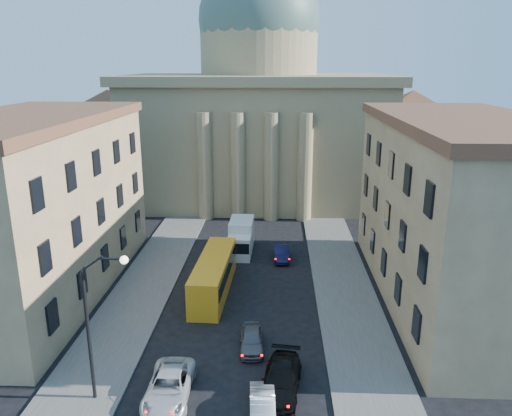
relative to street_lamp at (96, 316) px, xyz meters
The scene contains 13 objects.
sidewalk_left 11.38m from the street_lamp, 98.71° to the left, with size 5.00×60.00×0.15m, color #54504C.
sidewalk_right 19.14m from the street_lamp, 32.88° to the left, with size 5.00×60.00×0.15m, color #54504C.
church 48.43m from the street_lamp, 81.65° to the left, with size 68.02×28.76×36.60m.
building_left 17.36m from the street_lamp, 125.62° to the left, with size 11.60×26.60×14.70m.
building_right 27.84m from the street_lamp, 30.29° to the left, with size 11.60×26.60×14.70m.
street_lamp is the anchor object (origin of this frame).
car_right_near 10.23m from the street_lamp, ahead, with size 1.36×3.90×1.29m, color #999DA0.
car_left_mid 5.85m from the street_lamp, ahead, with size 2.46×5.33×1.48m, color silver.
car_right_mid 11.10m from the street_lamp, ahead, with size 2.15×5.29×1.54m, color black.
car_right_far 10.94m from the street_lamp, 35.07° to the left, with size 1.58×3.92×1.34m, color #55555A.
car_right_distant 24.44m from the street_lamp, 64.86° to the left, with size 1.46×4.17×1.38m, color black.
city_bus 15.37m from the street_lamp, 72.38° to the left, with size 2.87×10.67×2.98m.
box_truck 24.58m from the street_lamp, 75.44° to the left, with size 2.38×5.83×3.18m.
Camera 1 is at (2.74, -15.87, 18.44)m, focal length 35.00 mm.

